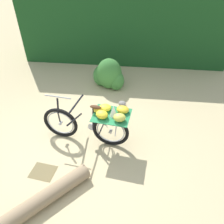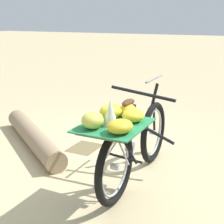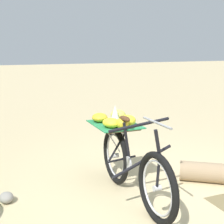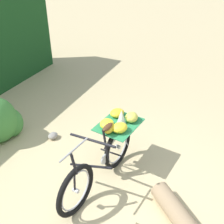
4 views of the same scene
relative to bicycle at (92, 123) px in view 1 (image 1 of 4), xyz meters
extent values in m
plane|color=#C6B284|center=(-0.33, -0.26, -0.52)|extent=(60.00, 60.00, 0.00)
cube|color=#19471E|center=(-0.18, 3.87, 0.66)|extent=(6.41, 1.74, 2.36)
torus|color=black|center=(-0.69, 0.00, -0.15)|extent=(0.73, 0.07, 0.73)
torus|color=#B7B7BC|center=(-0.69, 0.00, -0.15)|extent=(0.57, 0.03, 0.57)
cylinder|color=#B7B7BC|center=(-0.69, 0.00, -0.15)|extent=(0.06, 0.08, 0.06)
torus|color=black|center=(0.36, 0.00, -0.15)|extent=(0.73, 0.07, 0.73)
torus|color=#B7B7BC|center=(0.36, 0.00, -0.15)|extent=(0.57, 0.03, 0.57)
cylinder|color=#B7B7BC|center=(0.36, 0.00, -0.15)|extent=(0.06, 0.08, 0.06)
cylinder|color=black|center=(-0.36, 0.00, 0.01)|extent=(0.04, 0.70, 0.30)
cylinder|color=black|center=(-0.29, 0.00, 0.40)|extent=(0.04, 0.71, 0.11)
cylinder|color=black|center=(0.02, 0.00, 0.12)|extent=(0.03, 0.11, 0.49)
cylinder|color=black|center=(0.17, 0.00, -0.14)|extent=(0.03, 0.38, 0.05)
cylinder|color=black|center=(0.21, 0.00, 0.07)|extent=(0.03, 0.32, 0.47)
cylinder|color=black|center=(-0.70, 0.00, 0.00)|extent=(0.03, 0.05, 0.30)
cylinder|color=black|center=(-0.68, 0.00, 0.29)|extent=(0.04, 0.10, 0.30)
cylinder|color=gray|center=(-0.65, 0.00, 0.50)|extent=(0.52, 0.03, 0.02)
ellipsoid|color=#4C2D19|center=(0.08, 0.00, 0.39)|extent=(0.22, 0.09, 0.06)
cylinder|color=#B7B7BC|center=(-0.02, 0.00, -0.12)|extent=(0.16, 0.02, 0.16)
cylinder|color=#B7B7BC|center=(0.27, 0.00, 0.04)|extent=(0.02, 0.20, 0.39)
cylinder|color=#B7B7BC|center=(0.48, 0.00, 0.04)|extent=(0.02, 0.24, 0.39)
cube|color=brown|center=(0.38, 0.00, 0.24)|extent=(0.60, 0.44, 0.02)
cube|color=#287F4C|center=(0.38, 0.00, 0.26)|extent=(0.68, 0.54, 0.01)
ellipsoid|color=gold|center=(0.56, 0.14, 0.32)|extent=(0.27, 0.24, 0.11)
ellipsoid|color=gold|center=(0.13, 0.02, 0.33)|extent=(0.20, 0.18, 0.13)
ellipsoid|color=#CCC64C|center=(0.56, -0.12, 0.33)|extent=(0.26, 0.23, 0.14)
ellipsoid|color=yellow|center=(0.23, -0.11, 0.33)|extent=(0.29, 0.27, 0.14)
ellipsoid|color=yellow|center=(0.23, 0.11, 0.32)|extent=(0.28, 0.25, 0.12)
cone|color=white|center=(0.42, -0.02, 0.38)|extent=(0.14, 0.14, 0.23)
cylinder|color=#937A5B|center=(-0.44, -1.63, -0.39)|extent=(1.34, 1.75, 0.26)
ellipsoid|color=#387533|center=(-0.20, 2.11, -0.10)|extent=(0.68, 0.61, 0.85)
ellipsoid|color=#387533|center=(-0.44, 2.17, -0.22)|extent=(0.47, 0.42, 0.59)
ellipsoid|color=#387533|center=(0.01, 2.05, -0.24)|extent=(0.42, 0.38, 0.55)
cylinder|color=#4C3823|center=(-0.20, 2.11, -0.43)|extent=(0.06, 0.06, 0.17)
ellipsoid|color=gray|center=(0.32, 1.37, -0.46)|extent=(0.19, 0.16, 0.12)
cube|color=olive|center=(-0.66, -0.96, -0.52)|extent=(0.44, 0.36, 0.01)
camera|label=1|loc=(1.16, -3.16, 2.92)|focal=36.69mm
camera|label=2|loc=(2.85, 1.20, 1.17)|focal=52.79mm
camera|label=3|loc=(-3.27, 1.54, 1.22)|focal=51.78mm
camera|label=4|loc=(-2.55, -1.73, 2.60)|focal=44.49mm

